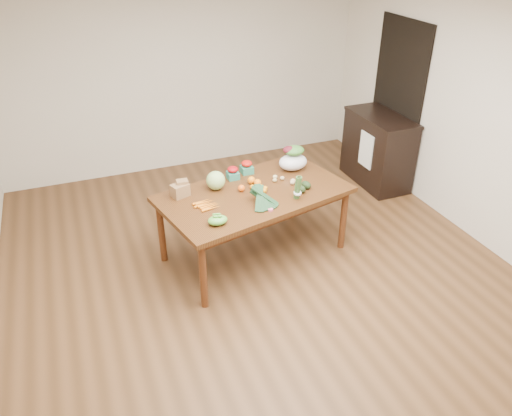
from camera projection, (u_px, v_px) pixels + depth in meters
name	position (u px, v px, depth m)	size (l,w,h in m)	color
floor	(266.00, 284.00, 4.94)	(6.00, 6.00, 0.00)	brown
room_walls	(268.00, 160.00, 4.25)	(5.02, 6.02, 2.70)	beige
dining_table	(254.00, 224.00, 5.20)	(1.87, 1.04, 0.75)	#523113
doorway_dark	(396.00, 103.00, 6.47)	(0.02, 1.00, 2.10)	black
cabinet	(378.00, 150.00, 6.61)	(0.52, 1.02, 0.94)	black
dish_towel	(366.00, 150.00, 6.40)	(0.02, 0.28, 0.45)	white
paper_bag	(180.00, 189.00, 4.90)	(0.22, 0.18, 0.16)	olive
cabbage	(216.00, 180.00, 5.02)	(0.19, 0.19, 0.19)	#A6C471
strawberry_basket_a	(233.00, 174.00, 5.24)	(0.12, 0.12, 0.11)	#B80C13
strawberry_basket_b	(247.00, 168.00, 5.36)	(0.12, 0.12, 0.11)	red
orange_a	(241.00, 188.00, 5.01)	(0.07, 0.07, 0.07)	orange
orange_b	(251.00, 180.00, 5.15)	(0.08, 0.08, 0.08)	orange
orange_c	(257.00, 183.00, 5.10)	(0.08, 0.08, 0.08)	orange
mandarin_cluster	(258.00, 188.00, 5.00)	(0.18, 0.18, 0.08)	orange
carrots	(206.00, 205.00, 4.76)	(0.22, 0.22, 0.03)	orange
snap_pea_bag	(218.00, 220.00, 4.47)	(0.18, 0.14, 0.08)	#61AC3A
kale_bunch	(264.00, 199.00, 4.73)	(0.32, 0.40, 0.16)	#152F1F
asparagus_bundle	(298.00, 188.00, 4.83)	(0.08, 0.08, 0.25)	#45813B
potato_a	(275.00, 180.00, 5.19)	(0.05, 0.04, 0.04)	tan
potato_b	(292.00, 183.00, 5.14)	(0.05, 0.05, 0.05)	tan
potato_c	(282.00, 178.00, 5.23)	(0.05, 0.04, 0.04)	#D3B27A
potato_d	(275.00, 177.00, 5.25)	(0.05, 0.05, 0.04)	tan
potato_e	(293.00, 181.00, 5.17)	(0.06, 0.05, 0.05)	tan
avocado_a	(301.00, 189.00, 4.99)	(0.08, 0.11, 0.08)	black
avocado_b	(306.00, 185.00, 5.06)	(0.08, 0.12, 0.08)	black
salad_bag	(293.00, 159.00, 5.40)	(0.32, 0.24, 0.25)	silver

